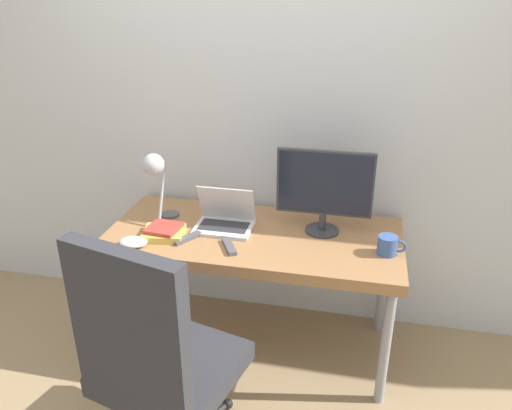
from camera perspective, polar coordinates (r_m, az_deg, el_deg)
name	(u,v)px	position (r m, az deg, el deg)	size (l,w,h in m)	color
ground_plane	(239,386)	(2.79, -1.91, -19.99)	(12.00, 12.00, 0.00)	#937A56
wall_back	(270,108)	(2.83, 1.59, 10.99)	(8.00, 0.05, 2.60)	silver
desk	(254,244)	(2.67, -0.26, -4.43)	(1.55, 0.71, 0.73)	#996B42
laptop	(225,219)	(2.69, -3.59, -1.65)	(0.31, 0.23, 0.23)	silver
monitor	(324,188)	(2.58, 7.83, 1.97)	(0.50, 0.18, 0.45)	#333338
desk_lamp	(156,171)	(2.63, -11.40, 3.80)	(0.11, 0.27, 0.42)	#4C4C51
office_chair	(155,356)	(2.09, -11.49, -16.52)	(0.64, 0.64, 1.13)	black
book_stack	(164,232)	(2.65, -10.51, -3.04)	(0.23, 0.21, 0.05)	gold
tv_remote	(187,238)	(2.60, -7.87, -3.77)	(0.12, 0.16, 0.02)	#4C4C51
media_remote	(229,246)	(2.50, -3.08, -4.74)	(0.11, 0.17, 0.02)	#4C4C51
mug	(388,245)	(2.51, 14.85, -4.48)	(0.14, 0.10, 0.10)	#385693
game_controller	(133,242)	(2.59, -13.83, -4.13)	(0.14, 0.11, 0.04)	white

